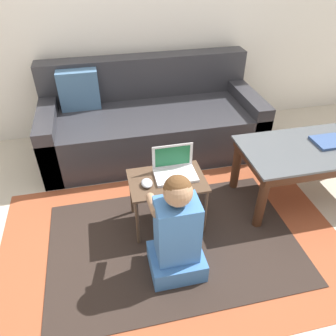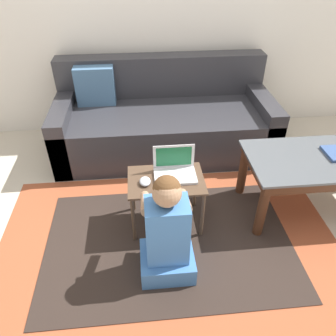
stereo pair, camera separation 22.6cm
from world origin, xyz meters
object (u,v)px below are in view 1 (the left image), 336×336
at_px(laptop_desk, 167,186).
at_px(laptop, 175,171).
at_px(coffee_table, 316,154).
at_px(computer_mouse, 147,183).
at_px(book_on_table, 329,142).
at_px(person_seated, 177,234).
at_px(couch, 150,121).

bearing_deg(laptop_desk, laptop, 32.23).
relative_size(coffee_table, laptop_desk, 2.22).
bearing_deg(laptop, computer_mouse, -161.26).
distance_m(laptop_desk, book_on_table, 1.29).
height_order(laptop, person_seated, person_seated).
height_order(couch, book_on_table, couch).
relative_size(couch, coffee_table, 1.73).
bearing_deg(computer_mouse, coffee_table, 3.58).
xyz_separation_m(laptop, computer_mouse, (-0.21, -0.07, -0.02)).
bearing_deg(laptop, person_seated, -102.03).
distance_m(coffee_table, book_on_table, 0.13).
xyz_separation_m(coffee_table, laptop_desk, (-1.19, -0.05, -0.06)).
distance_m(coffee_table, laptop_desk, 1.19).
distance_m(laptop, computer_mouse, 0.22).
distance_m(laptop_desk, laptop, 0.12).
distance_m(couch, laptop, 1.05).
relative_size(couch, person_seated, 2.67).
distance_m(couch, laptop_desk, 1.09).
bearing_deg(book_on_table, coffee_table, -167.66).
bearing_deg(person_seated, coffee_table, 21.40).
height_order(couch, laptop, couch).
height_order(coffee_table, laptop_desk, coffee_table).
bearing_deg(book_on_table, laptop_desk, -176.68).
height_order(person_seated, book_on_table, person_seated).
height_order(laptop_desk, computer_mouse, computer_mouse).
bearing_deg(couch, book_on_table, -39.74).
xyz_separation_m(coffee_table, computer_mouse, (-1.33, -0.08, 0.02)).
height_order(coffee_table, computer_mouse, coffee_table).
bearing_deg(book_on_table, couch, 140.26).
bearing_deg(coffee_table, book_on_table, 12.34).
bearing_deg(coffee_table, laptop, -179.41).
bearing_deg(person_seated, computer_mouse, 105.82).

